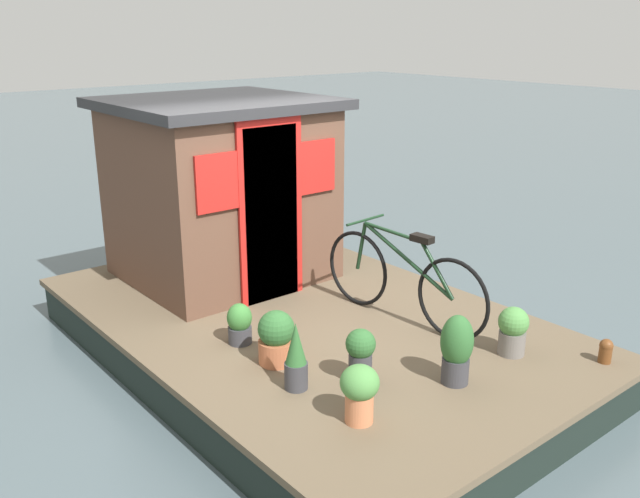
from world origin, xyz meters
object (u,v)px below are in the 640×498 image
(potted_plant_basil, at_px, (360,353))
(potted_plant_succulent, at_px, (276,337))
(bicycle, at_px, (402,279))
(mooring_bollard, at_px, (606,350))
(potted_plant_sage, at_px, (457,349))
(potted_plant_fern, at_px, (296,358))
(potted_plant_ivy, at_px, (513,330))
(potted_plant_thyme, at_px, (360,390))
(houseboat_cabin, at_px, (221,189))
(potted_plant_mint, at_px, (240,324))

(potted_plant_basil, xyz_separation_m, potted_plant_succulent, (0.65, 0.30, -0.02))
(bicycle, distance_m, mooring_bollard, 1.77)
(potted_plant_sage, height_order, potted_plant_fern, potted_plant_sage)
(potted_plant_sage, bearing_deg, potted_plant_ivy, -88.79)
(potted_plant_sage, relative_size, potted_plant_ivy, 1.34)
(potted_plant_thyme, height_order, potted_plant_fern, potted_plant_fern)
(houseboat_cabin, relative_size, potted_plant_ivy, 5.11)
(houseboat_cabin, relative_size, potted_plant_mint, 5.89)
(potted_plant_sage, relative_size, potted_plant_fern, 1.04)
(potted_plant_basil, height_order, potted_plant_succulent, potted_plant_succulent)
(bicycle, bearing_deg, potted_plant_basil, 119.36)
(potted_plant_mint, relative_size, potted_plant_ivy, 0.87)
(potted_plant_basil, bearing_deg, potted_plant_mint, 16.42)
(potted_plant_thyme, distance_m, potted_plant_mint, 1.54)
(potted_plant_sage, distance_m, potted_plant_fern, 1.20)
(potted_plant_thyme, height_order, potted_plant_mint, potted_plant_thyme)
(potted_plant_succulent, bearing_deg, potted_plant_basil, -155.13)
(potted_plant_fern, height_order, potted_plant_basil, potted_plant_fern)
(potted_plant_succulent, bearing_deg, houseboat_cabin, -20.78)
(potted_plant_ivy, bearing_deg, potted_plant_sage, 91.21)
(bicycle, relative_size, potted_plant_succulent, 4.12)
(potted_plant_thyme, height_order, potted_plant_ivy, potted_plant_thyme)
(potted_plant_sage, relative_size, potted_plant_basil, 1.28)
(potted_plant_sage, height_order, potted_plant_mint, potted_plant_sage)
(potted_plant_mint, bearing_deg, potted_plant_fern, 173.77)
(potted_plant_ivy, height_order, potted_plant_succulent, potted_plant_succulent)
(potted_plant_thyme, relative_size, potted_plant_sage, 0.76)
(potted_plant_thyme, distance_m, potted_plant_sage, 0.92)
(potted_plant_mint, distance_m, potted_plant_ivy, 2.26)
(mooring_bollard, bearing_deg, potted_plant_mint, 43.70)
(bicycle, xyz_separation_m, potted_plant_succulent, (0.06, 1.36, -0.18))
(potted_plant_thyme, xyz_separation_m, potted_plant_sage, (-0.07, -0.92, 0.05))
(potted_plant_thyme, relative_size, potted_plant_ivy, 1.02)
(houseboat_cabin, bearing_deg, potted_plant_fern, 159.84)
(potted_plant_basil, bearing_deg, potted_plant_thyme, 136.66)
(potted_plant_thyme, xyz_separation_m, potted_plant_succulent, (1.05, -0.07, -0.02))
(potted_plant_basil, distance_m, mooring_bollard, 2.01)
(potted_plant_thyme, bearing_deg, potted_plant_succulent, -4.07)
(bicycle, height_order, potted_plant_mint, bicycle)
(bicycle, distance_m, potted_plant_thyme, 1.76)
(potted_plant_mint, relative_size, potted_plant_succulent, 0.80)
(potted_plant_thyme, relative_size, potted_plant_succulent, 0.95)
(houseboat_cabin, xyz_separation_m, potted_plant_ivy, (-3.12, -0.81, -0.73))
(potted_plant_ivy, bearing_deg, potted_plant_thyme, 88.25)
(bicycle, relative_size, potted_plant_sage, 3.31)
(potted_plant_thyme, bearing_deg, bicycle, -55.27)
(houseboat_cabin, xyz_separation_m, potted_plant_succulent, (-2.02, 0.77, -0.73))
(houseboat_cabin, bearing_deg, bicycle, -163.91)
(potted_plant_ivy, relative_size, potted_plant_succulent, 0.93)
(potted_plant_mint, height_order, potted_plant_basil, potted_plant_basil)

